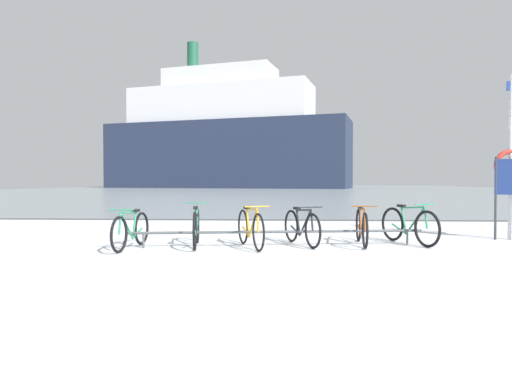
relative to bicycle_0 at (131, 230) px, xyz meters
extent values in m
cube|color=silver|center=(3.12, -4.79, -0.38)|extent=(80.00, 22.00, 0.08)
cube|color=gray|center=(3.12, 61.21, -0.38)|extent=(80.00, 110.00, 0.08)
cube|color=#47474C|center=(3.12, 6.21, -0.36)|extent=(80.00, 0.50, 0.05)
cylinder|color=#4C5156|center=(2.71, 0.43, -0.06)|extent=(5.58, 0.79, 0.05)
cylinder|color=#4C5156|center=(0.20, 0.10, -0.20)|extent=(0.04, 0.04, 0.28)
cylinder|color=#4C5156|center=(5.22, 0.77, -0.20)|extent=(0.04, 0.04, 0.28)
torus|color=black|center=(-0.05, -0.50, -0.02)|extent=(0.11, 0.64, 0.64)
torus|color=black|center=(0.05, 0.50, -0.02)|extent=(0.11, 0.64, 0.64)
cylinder|color=#2D8C60|center=(-0.02, -0.17, 0.09)|extent=(0.08, 0.53, 0.54)
cylinder|color=#2D8C60|center=(0.01, 0.15, 0.07)|extent=(0.05, 0.19, 0.48)
cylinder|color=#2D8C60|center=(-0.01, -0.10, 0.33)|extent=(0.10, 0.66, 0.08)
cylinder|color=#2D8C60|center=(0.03, 0.29, -0.09)|extent=(0.08, 0.44, 0.18)
cylinder|color=#2D8C60|center=(-0.04, -0.46, 0.17)|extent=(0.05, 0.11, 0.38)
cube|color=black|center=(0.02, 0.23, 0.35)|extent=(0.10, 0.21, 0.05)
cylinder|color=#2D8C60|center=(-0.04, -0.42, 0.40)|extent=(0.46, 0.07, 0.02)
torus|color=black|center=(1.08, 0.86, 0.01)|extent=(0.13, 0.70, 0.70)
torus|color=black|center=(1.21, -0.15, 0.01)|extent=(0.13, 0.70, 0.70)
cylinder|color=#2D8C60|center=(1.12, 0.53, 0.13)|extent=(0.10, 0.53, 0.59)
cylinder|color=#2D8C60|center=(1.16, 0.20, 0.11)|extent=(0.06, 0.19, 0.53)
cylinder|color=#2D8C60|center=(1.13, 0.45, 0.39)|extent=(0.12, 0.66, 0.09)
cylinder|color=#2D8C60|center=(1.18, 0.07, -0.07)|extent=(0.09, 0.44, 0.19)
cylinder|color=#2D8C60|center=(1.08, 0.82, 0.21)|extent=(0.05, 0.11, 0.42)
cube|color=black|center=(1.17, 0.13, 0.41)|extent=(0.10, 0.21, 0.05)
cylinder|color=#2D8C60|center=(1.09, 0.78, 0.47)|extent=(0.46, 0.08, 0.02)
torus|color=black|center=(2.35, -0.22, 0.00)|extent=(0.26, 0.65, 0.68)
torus|color=black|center=(2.00, 0.76, 0.00)|extent=(0.26, 0.65, 0.68)
cylinder|color=gold|center=(2.24, 0.10, 0.12)|extent=(0.22, 0.53, 0.58)
cylinder|color=gold|center=(2.12, 0.42, 0.10)|extent=(0.10, 0.19, 0.52)
cylinder|color=gold|center=(2.21, 0.17, 0.38)|extent=(0.26, 0.66, 0.08)
cylinder|color=gold|center=(2.08, 0.55, -0.08)|extent=(0.19, 0.44, 0.19)
cylinder|color=gold|center=(2.34, -0.19, 0.20)|extent=(0.07, 0.12, 0.41)
cube|color=black|center=(2.10, 0.49, 0.39)|extent=(0.14, 0.22, 0.05)
cylinder|color=gold|center=(2.33, -0.15, 0.45)|extent=(0.44, 0.18, 0.02)
torus|color=black|center=(3.34, 0.17, -0.01)|extent=(0.28, 0.63, 0.66)
torus|color=black|center=(2.97, 1.10, -0.01)|extent=(0.28, 0.63, 0.66)
cylinder|color=#1E2328|center=(3.22, 0.47, 0.10)|extent=(0.23, 0.50, 0.55)
cylinder|color=#1E2328|center=(3.10, 0.77, 0.08)|extent=(0.10, 0.18, 0.49)
cylinder|color=#1E2328|center=(3.19, 0.54, 0.34)|extent=(0.27, 0.62, 0.08)
cylinder|color=#1E2328|center=(3.05, 0.90, -0.09)|extent=(0.19, 0.42, 0.18)
cylinder|color=#1E2328|center=(3.32, 0.21, 0.18)|extent=(0.07, 0.12, 0.39)
cube|color=black|center=(3.07, 0.84, 0.36)|extent=(0.15, 0.22, 0.05)
cylinder|color=#1E2328|center=(3.31, 0.24, 0.42)|extent=(0.44, 0.19, 0.02)
torus|color=black|center=(4.29, 0.18, -0.01)|extent=(0.09, 0.67, 0.67)
torus|color=black|center=(4.36, 1.25, -0.01)|extent=(0.09, 0.67, 0.67)
cylinder|color=brown|center=(4.31, 0.53, 0.11)|extent=(0.07, 0.56, 0.57)
cylinder|color=brown|center=(4.33, 0.87, 0.09)|extent=(0.05, 0.20, 0.51)
cylinder|color=brown|center=(4.32, 0.61, 0.36)|extent=(0.08, 0.70, 0.08)
cylinder|color=brown|center=(4.34, 1.02, -0.08)|extent=(0.07, 0.47, 0.19)
cylinder|color=brown|center=(4.29, 0.22, 0.19)|extent=(0.04, 0.12, 0.40)
cube|color=black|center=(4.34, 0.95, 0.38)|extent=(0.09, 0.20, 0.05)
cylinder|color=brown|center=(4.29, 0.26, 0.44)|extent=(0.46, 0.05, 0.02)
torus|color=black|center=(5.49, 0.43, 0.01)|extent=(0.33, 0.66, 0.70)
torus|color=black|center=(5.08, 1.37, 0.01)|extent=(0.33, 0.66, 0.70)
cylinder|color=#2D8C60|center=(5.35, 0.74, 0.13)|extent=(0.25, 0.51, 0.58)
cylinder|color=#2D8C60|center=(5.22, 1.04, 0.11)|extent=(0.11, 0.19, 0.52)
cylinder|color=#2D8C60|center=(5.32, 0.81, 0.39)|extent=(0.30, 0.63, 0.08)
cylinder|color=#2D8C60|center=(5.17, 1.17, -0.07)|extent=(0.21, 0.42, 0.19)
cylinder|color=#2D8C60|center=(5.47, 0.47, 0.21)|extent=(0.08, 0.12, 0.41)
cube|color=black|center=(5.19, 1.11, 0.40)|extent=(0.15, 0.22, 0.05)
cylinder|color=#2D8C60|center=(5.46, 0.50, 0.46)|extent=(0.43, 0.21, 0.02)
cylinder|color=#33383D|center=(7.31, 1.65, 0.54)|extent=(0.05, 0.05, 1.76)
cube|color=navy|center=(7.54, 1.58, 0.99)|extent=(0.54, 0.20, 0.75)
cylinder|color=silver|center=(7.63, 1.71, 1.41)|extent=(0.08, 0.08, 3.51)
cylinder|color=white|center=(7.63, 1.71, 2.11)|extent=(0.09, 0.09, 0.30)
torus|color=red|center=(7.63, 1.71, 1.24)|extent=(0.70, 0.11, 0.70)
cube|color=navy|center=(7.63, 1.71, 2.91)|extent=(0.20, 0.03, 0.20)
cube|color=#232D47|center=(-6.54, 72.40, 5.43)|extent=(44.71, 22.07, 11.54)
cube|color=white|center=(-7.58, 72.68, 14.37)|extent=(33.83, 17.64, 6.35)
cube|color=white|center=(-7.58, 72.68, 19.16)|extent=(20.85, 12.66, 3.23)
cylinder|color=#1E593F|center=(-12.81, 74.07, 23.37)|extent=(2.03, 2.03, 5.19)
camera|label=1|loc=(2.70, -8.18, 0.91)|focal=31.86mm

